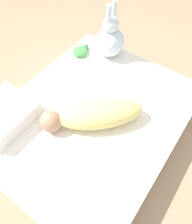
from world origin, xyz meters
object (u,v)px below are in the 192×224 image
object	(u,v)px
pillow	(3,115)
bunny_plush	(110,39)
swaddled_baby	(94,115)
turtle_plush	(81,51)

from	to	relation	value
pillow	bunny_plush	world-z (taller)	bunny_plush
bunny_plush	swaddled_baby	bearing A→B (deg)	-154.40
swaddled_baby	bunny_plush	size ratio (longest dim) A/B	1.30
pillow	turtle_plush	size ratio (longest dim) A/B	2.24
swaddled_baby	bunny_plush	bearing A→B (deg)	-110.10
swaddled_baby	turtle_plush	world-z (taller)	swaddled_baby
swaddled_baby	bunny_plush	distance (m)	0.64
bunny_plush	turtle_plush	xyz separation A→B (m)	(-0.13, 0.18, -0.10)
pillow	turtle_plush	bearing A→B (deg)	0.91
turtle_plush	pillow	bearing A→B (deg)	-179.09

